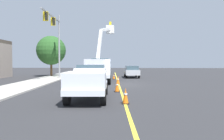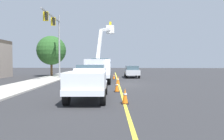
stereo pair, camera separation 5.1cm
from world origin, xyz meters
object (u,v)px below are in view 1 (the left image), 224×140
at_px(utility_bucket_truck, 100,68).
at_px(traffic_signal_mast, 55,33).
at_px(passing_minivan, 132,71).
at_px(traffic_cone_trailing, 114,76).
at_px(service_pickup_truck, 89,81).
at_px(traffic_cone_mid_front, 117,86).
at_px(traffic_cone_leading, 126,96).
at_px(traffic_cone_mid_rear, 118,80).

distance_m(utility_bucket_truck, traffic_signal_mast, 7.82).
xyz_separation_m(passing_minivan, traffic_cone_trailing, (-2.84, 2.45, -0.63)).
bearing_deg(service_pickup_truck, traffic_cone_mid_front, -26.37).
relative_size(traffic_cone_leading, traffic_cone_mid_rear, 1.03).
height_order(service_pickup_truck, traffic_signal_mast, traffic_signal_mast).
height_order(traffic_cone_leading, traffic_cone_trailing, traffic_cone_leading).
xyz_separation_m(passing_minivan, traffic_cone_mid_front, (-15.06, 1.68, -0.54)).
relative_size(passing_minivan, traffic_cone_mid_rear, 5.93).
bearing_deg(traffic_cone_trailing, passing_minivan, -40.78).
height_order(utility_bucket_truck, traffic_cone_mid_rear, utility_bucket_truck).
xyz_separation_m(service_pickup_truck, traffic_cone_mid_front, (3.25, -1.61, -0.68)).
xyz_separation_m(traffic_cone_trailing, traffic_signal_mast, (-1.46, 7.33, 5.55)).
height_order(traffic_cone_leading, traffic_cone_mid_rear, traffic_cone_leading).
height_order(traffic_cone_mid_rear, traffic_cone_trailing, traffic_cone_mid_rear).
bearing_deg(traffic_cone_mid_front, traffic_signal_mast, 36.97).
xyz_separation_m(passing_minivan, traffic_signal_mast, (-4.30, 9.78, 4.92)).
relative_size(service_pickup_truck, traffic_cone_mid_front, 6.42).
bearing_deg(passing_minivan, traffic_signal_mast, 113.75).
relative_size(traffic_cone_trailing, traffic_signal_mast, 0.08).
bearing_deg(traffic_cone_leading, traffic_cone_mid_front, 7.33).
height_order(traffic_cone_mid_front, traffic_signal_mast, traffic_signal_mast).
relative_size(utility_bucket_truck, traffic_signal_mast, 0.97).
height_order(service_pickup_truck, passing_minivan, service_pickup_truck).
distance_m(traffic_cone_leading, traffic_signal_mast, 18.44).
distance_m(traffic_cone_trailing, traffic_signal_mast, 9.31).
bearing_deg(service_pickup_truck, traffic_cone_leading, -120.73).
xyz_separation_m(traffic_cone_mid_front, traffic_signal_mast, (10.76, 8.10, 5.45)).
distance_m(service_pickup_truck, traffic_cone_trailing, 15.51).
distance_m(service_pickup_truck, traffic_cone_leading, 2.65).
xyz_separation_m(service_pickup_truck, passing_minivan, (18.31, -3.29, -0.15)).
relative_size(service_pickup_truck, traffic_cone_mid_rear, 6.91).
bearing_deg(traffic_cone_leading, traffic_cone_mid_rear, 3.55).
bearing_deg(traffic_cone_mid_front, traffic_cone_mid_rear, 0.46).
bearing_deg(traffic_cone_mid_front, traffic_cone_leading, -172.67).
bearing_deg(passing_minivan, traffic_cone_leading, 176.81).
bearing_deg(utility_bucket_truck, service_pickup_truck, -177.04).
bearing_deg(traffic_cone_trailing, utility_bucket_truck, 161.64).
relative_size(utility_bucket_truck, service_pickup_truck, 1.46).
bearing_deg(traffic_cone_mid_rear, traffic_cone_trailing, 6.27).
distance_m(traffic_cone_mid_front, traffic_signal_mast, 14.53).
bearing_deg(traffic_cone_mid_rear, utility_bucket_truck, 42.70).
bearing_deg(traffic_cone_trailing, traffic_cone_leading, -175.38).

